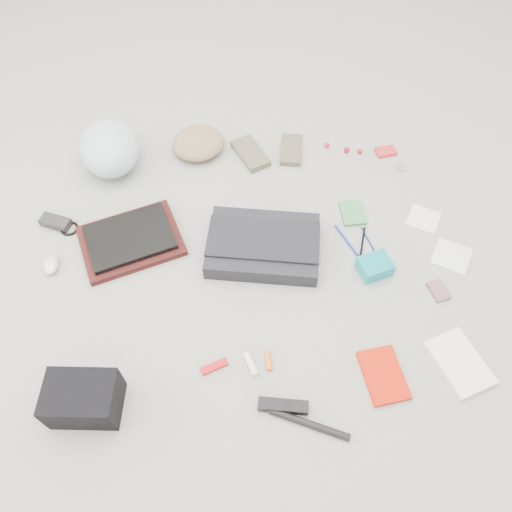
{
  "coord_description": "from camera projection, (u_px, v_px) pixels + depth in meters",
  "views": [
    {
      "loc": [
        -0.1,
        -1.02,
        1.55
      ],
      "look_at": [
        0.0,
        0.0,
        0.05
      ],
      "focal_mm": 35.0,
      "sensor_mm": 36.0,
      "label": 1
    }
  ],
  "objects": [
    {
      "name": "ground_plane",
      "position": [
        256.0,
        264.0,
        1.86
      ],
      "size": [
        4.0,
        4.0,
        0.0
      ],
      "primitive_type": "plane",
      "color": "gray"
    },
    {
      "name": "messenger_bag",
      "position": [
        263.0,
        246.0,
        1.86
      ],
      "size": [
        0.46,
        0.36,
        0.07
      ],
      "primitive_type": "cube",
      "rotation": [
        0.0,
        0.0,
        -0.19
      ],
      "color": "black",
      "rests_on": "ground_plane"
    },
    {
      "name": "bag_flap",
      "position": [
        263.0,
        239.0,
        1.83
      ],
      "size": [
        0.44,
        0.26,
        0.01
      ],
      "primitive_type": "cube",
      "rotation": [
        0.0,
        0.0,
        -0.19
      ],
      "color": "black",
      "rests_on": "messenger_bag"
    },
    {
      "name": "laptop_sleeve",
      "position": [
        131.0,
        241.0,
        1.9
      ],
      "size": [
        0.43,
        0.37,
        0.03
      ],
      "primitive_type": "cube",
      "rotation": [
        0.0,
        0.0,
        0.3
      ],
      "color": "#36100F",
      "rests_on": "ground_plane"
    },
    {
      "name": "laptop",
      "position": [
        130.0,
        237.0,
        1.88
      ],
      "size": [
        0.36,
        0.31,
        0.02
      ],
      "primitive_type": "cube",
      "rotation": [
        0.0,
        0.0,
        0.3
      ],
      "color": "black",
      "rests_on": "laptop_sleeve"
    },
    {
      "name": "bike_helmet",
      "position": [
        109.0,
        148.0,
        2.07
      ],
      "size": [
        0.3,
        0.34,
        0.18
      ],
      "primitive_type": "ellipsoid",
      "rotation": [
        0.0,
        0.0,
        0.18
      ],
      "color": "silver",
      "rests_on": "ground_plane"
    },
    {
      "name": "beanie",
      "position": [
        198.0,
        143.0,
        2.16
      ],
      "size": [
        0.29,
        0.29,
        0.08
      ],
      "primitive_type": "ellipsoid",
      "rotation": [
        0.0,
        0.0,
        0.41
      ],
      "color": "#8A6F51",
      "rests_on": "ground_plane"
    },
    {
      "name": "mitten_left",
      "position": [
        250.0,
        154.0,
        2.16
      ],
      "size": [
        0.16,
        0.22,
        0.03
      ],
      "primitive_type": "cube",
      "rotation": [
        0.0,
        0.0,
        0.4
      ],
      "color": "brown",
      "rests_on": "ground_plane"
    },
    {
      "name": "mitten_right",
      "position": [
        291.0,
        150.0,
        2.17
      ],
      "size": [
        0.12,
        0.19,
        0.03
      ],
      "primitive_type": "cube",
      "rotation": [
        0.0,
        0.0,
        -0.19
      ],
      "color": "brown",
      "rests_on": "ground_plane"
    },
    {
      "name": "power_brick",
      "position": [
        56.0,
        222.0,
        1.94
      ],
      "size": [
        0.13,
        0.1,
        0.03
      ],
      "primitive_type": "cube",
      "rotation": [
        0.0,
        0.0,
        -0.42
      ],
      "color": "black",
      "rests_on": "ground_plane"
    },
    {
      "name": "cable_coil",
      "position": [
        69.0,
        228.0,
        1.94
      ],
      "size": [
        0.08,
        0.08,
        0.01
      ],
      "primitive_type": "torus",
      "rotation": [
        0.0,
        0.0,
        -0.15
      ],
      "color": "black",
      "rests_on": "ground_plane"
    },
    {
      "name": "mouse",
      "position": [
        51.0,
        264.0,
        1.83
      ],
      "size": [
        0.06,
        0.09,
        0.03
      ],
      "primitive_type": "ellipsoid",
      "rotation": [
        0.0,
        0.0,
        0.02
      ],
      "color": "silver",
      "rests_on": "ground_plane"
    },
    {
      "name": "camera_bag",
      "position": [
        83.0,
        399.0,
        1.5
      ],
      "size": [
        0.23,
        0.17,
        0.14
      ],
      "primitive_type": "cube",
      "rotation": [
        0.0,
        0.0,
        -0.12
      ],
      "color": "black",
      "rests_on": "ground_plane"
    },
    {
      "name": "multitool",
      "position": [
        214.0,
        367.0,
        1.62
      ],
      "size": [
        0.09,
        0.05,
        0.01
      ],
      "primitive_type": "cube",
      "rotation": [
        0.0,
        0.0,
        0.33
      ],
      "color": "#AA0D0E",
      "rests_on": "ground_plane"
    },
    {
      "name": "toiletry_tube_white",
      "position": [
        251.0,
        364.0,
        1.62
      ],
      "size": [
        0.05,
        0.08,
        0.02
      ],
      "primitive_type": "cylinder",
      "rotation": [
        1.57,
        0.0,
        0.32
      ],
      "color": "silver",
      "rests_on": "ground_plane"
    },
    {
      "name": "toiletry_tube_orange",
      "position": [
        268.0,
        361.0,
        1.63
      ],
      "size": [
        0.02,
        0.07,
        0.02
      ],
      "primitive_type": "cylinder",
      "rotation": [
        1.57,
        0.0,
        0.03
      ],
      "color": "#D76119",
      "rests_on": "ground_plane"
    },
    {
      "name": "u_lock",
      "position": [
        283.0,
        406.0,
        1.54
      ],
      "size": [
        0.16,
        0.07,
        0.03
      ],
      "primitive_type": "cube",
      "rotation": [
        0.0,
        0.0,
        -0.19
      ],
      "color": "black",
      "rests_on": "ground_plane"
    },
    {
      "name": "bike_pump",
      "position": [
        309.0,
        424.0,
        1.51
      ],
      "size": [
        0.24,
        0.13,
        0.02
      ],
      "primitive_type": "cylinder",
      "rotation": [
        0.0,
        1.57,
        -0.43
      ],
      "color": "black",
      "rests_on": "ground_plane"
    },
    {
      "name": "book_red",
      "position": [
        383.0,
        375.0,
        1.6
      ],
      "size": [
        0.14,
        0.2,
        0.02
      ],
      "primitive_type": "cube",
      "rotation": [
        0.0,
        0.0,
        0.11
      ],
      "color": "red",
      "rests_on": "ground_plane"
    },
    {
      "name": "book_white",
      "position": [
        459.0,
        363.0,
        1.62
      ],
      "size": [
        0.2,
        0.24,
        0.02
      ],
      "primitive_type": "cube",
      "rotation": [
        0.0,
        0.0,
        0.31
      ],
      "color": "silver",
      "rests_on": "ground_plane"
    },
    {
      "name": "notepad",
      "position": [
        352.0,
        213.0,
        1.98
      ],
      "size": [
        0.09,
        0.12,
        0.01
      ],
      "primitive_type": "cube",
      "rotation": [
        0.0,
        0.0,
        0.01
      ],
      "color": "#3D7D44",
      "rests_on": "ground_plane"
    },
    {
      "name": "pen_blue",
      "position": [
        346.0,
        240.0,
        1.91
      ],
      "size": [
        0.07,
        0.15,
        0.01
      ],
      "primitive_type": "cylinder",
      "rotation": [
        1.57,
        0.0,
        0.37
      ],
      "color": "#122896",
      "rests_on": "ground_plane"
    },
    {
      "name": "pen_black",
      "position": [
        362.0,
        243.0,
        1.9
      ],
      "size": [
        0.06,
        0.15,
        0.01
      ],
      "primitive_type": "cylinder",
      "rotation": [
        1.57,
        0.0,
        -0.33
      ],
      "color": "black",
      "rests_on": "ground_plane"
    },
    {
      "name": "pen_navy",
      "position": [
        368.0,
        240.0,
        1.91
      ],
      "size": [
        0.03,
        0.12,
        0.01
      ],
      "primitive_type": "cylinder",
      "rotation": [
        1.57,
        0.0,
        0.22
      ],
      "color": "navy",
      "rests_on": "ground_plane"
    },
    {
      "name": "accordion_wallet",
      "position": [
        375.0,
        266.0,
        1.81
      ],
      "size": [
        0.13,
        0.12,
        0.06
      ],
      "primitive_type": "cube",
      "rotation": [
        0.0,
        0.0,
        0.26
      ],
      "color": "#0D8A93",
      "rests_on": "ground_plane"
    },
    {
      "name": "card_deck",
      "position": [
        439.0,
        291.0,
        1.78
      ],
      "size": [
        0.07,
        0.09,
        0.02
      ],
      "primitive_type": "cube",
      "rotation": [
        0.0,
        0.0,
        0.23
      ],
      "color": "#7F5363",
      "rests_on": "ground_plane"
    },
    {
      "name": "napkin_top",
      "position": [
        424.0,
        219.0,
        1.97
      ],
      "size": [
        0.16,
        0.16,
        0.01
      ],
      "primitive_type": "cube",
      "rotation": [
        0.0,
        0.0,
        1.04
      ],
      "color": "silver",
      "rests_on": "ground_plane"
    },
    {
      "name": "napkin_bottom",
      "position": [
        452.0,
        256.0,
        1.87
      ],
      "size": [
        0.18,
        0.18,
        0.01
      ],
      "primitive_type": "cube",
      "rotation": [
        0.0,
        0.0,
        1.0
      ],
      "color": "silver",
      "rests_on": "ground_plane"
    },
    {
      "name": "lollipop_a",
      "position": [
        327.0,
        145.0,
        2.19
      ],
      "size": [
        0.02,
        0.02,
        0.02
      ],
      "primitive_type": "sphere",
      "rotation": [
        0.0,
        0.0,
        -0.02
      ],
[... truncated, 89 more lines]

